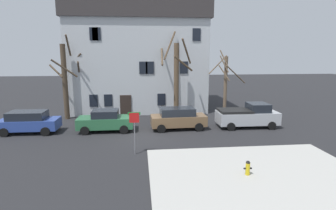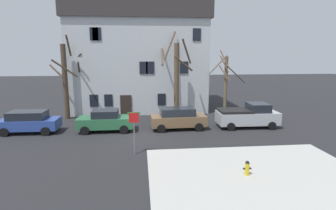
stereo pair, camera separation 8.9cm
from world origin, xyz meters
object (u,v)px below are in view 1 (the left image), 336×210
Objects in this scene: building_main at (138,57)px; pickup_truck_silver at (248,116)px; street_sign_pole at (134,125)px; car_green_sedan at (106,121)px; bicycle_leaning at (103,117)px; car_blue_wagon at (29,122)px; fire_hydrant at (248,168)px; car_brown_wagon at (178,118)px; tree_bare_mid at (176,77)px; tree_bare_far at (225,83)px; tree_bare_near at (66,79)px.

building_main is 2.90× the size of pickup_truck_silver.
building_main is 5.53× the size of street_sign_pole.
car_green_sedan is 3.73m from bicycle_leaning.
car_blue_wagon is 16.88m from fire_hydrant.
pickup_truck_silver is at bearing 0.82° from car_brown_wagon.
street_sign_pole is at bearing 146.46° from fire_hydrant.
tree_bare_mid reaches higher than car_blue_wagon.
street_sign_pole is (-3.47, -5.40, 0.95)m from car_brown_wagon.
tree_bare_far is 12.31m from car_green_sedan.
car_brown_wagon is (11.82, -0.15, 0.02)m from car_blue_wagon.
bicycle_leaning is at bearing 124.50° from fire_hydrant.
tree_bare_near is 16.89m from pickup_truck_silver.
tree_bare_mid is 10.39m from street_sign_pole.
tree_bare_mid is 7.51m from pickup_truck_silver.
fire_hydrant is at bearing -74.07° from building_main.
car_brown_wagon is at bearing -94.99° from tree_bare_mid.
tree_bare_near is 5.74m from car_blue_wagon.
car_green_sedan is at bearing -147.32° from tree_bare_mid.
car_blue_wagon is 0.98× the size of car_brown_wagon.
tree_bare_far is 1.28× the size of pickup_truck_silver.
car_green_sedan is at bearing -48.84° from tree_bare_near.
fire_hydrant is at bearing -81.86° from tree_bare_mid.
tree_bare_far is (15.34, -0.28, -0.51)m from tree_bare_near.
car_blue_wagon reaches higher than fire_hydrant.
tree_bare_mid is 8.04m from car_green_sedan.
tree_bare_far reaches higher than street_sign_pole.
tree_bare_mid reaches higher than fire_hydrant.
pickup_truck_silver reaches higher than car_green_sedan.
building_main is at bearing 48.46° from car_blue_wagon.
car_green_sedan is 0.86× the size of pickup_truck_silver.
building_main is 3.31× the size of car_blue_wagon.
car_green_sedan is (-6.24, -4.00, -3.13)m from tree_bare_mid.
bicycle_leaning is at bearing 33.88° from car_blue_wagon.
bicycle_leaning reaches higher than fire_hydrant.
building_main is 8.74m from tree_bare_near.
fire_hydrant is (14.06, -9.34, -0.40)m from car_blue_wagon.
tree_bare_far is 1.49× the size of car_green_sedan.
street_sign_pole is at bearing -57.22° from tree_bare_near.
pickup_truck_silver is (5.63, -3.94, -3.01)m from tree_bare_mid.
tree_bare_mid reaches higher than street_sign_pole.
tree_bare_near reaches higher than car_green_sedan.
tree_bare_near is 18.84m from fire_hydrant.
bicycle_leaning is (-0.70, 3.63, -0.50)m from car_green_sedan.
car_blue_wagon is at bearing 146.41° from fire_hydrant.
tree_bare_near reaches higher than pickup_truck_silver.
tree_bare_mid is 13.14m from car_blue_wagon.
car_brown_wagon is at bearing 57.24° from street_sign_pole.
street_sign_pole is (-8.81, -9.86, -1.44)m from tree_bare_far.
car_green_sedan is 2.57× the size of bicycle_leaning.
bicycle_leaning is (-11.93, -0.80, -2.95)m from tree_bare_far.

